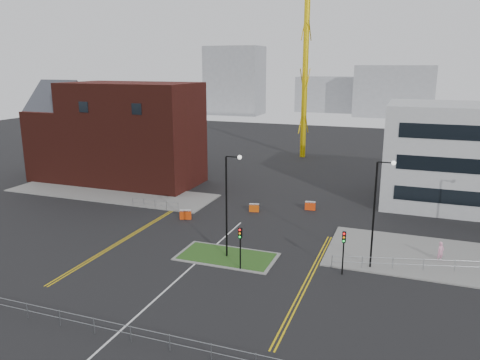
% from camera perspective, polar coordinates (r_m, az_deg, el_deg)
% --- Properties ---
extents(ground, '(200.00, 200.00, 0.00)m').
position_cam_1_polar(ground, '(35.87, -9.59, -13.56)').
color(ground, black).
rests_on(ground, ground).
extents(pavement_left, '(28.00, 8.00, 0.12)m').
position_cam_1_polar(pavement_left, '(63.44, -15.50, -1.52)').
color(pavement_left, slate).
rests_on(pavement_left, ground).
extents(pavement_right, '(24.00, 10.00, 0.12)m').
position_cam_1_polar(pavement_right, '(44.88, 26.36, -9.00)').
color(pavement_right, slate).
rests_on(pavement_right, ground).
extents(island_kerb, '(8.60, 4.60, 0.08)m').
position_cam_1_polar(island_kerb, '(41.55, -1.62, -9.31)').
color(island_kerb, slate).
rests_on(island_kerb, ground).
extents(grass_island, '(8.00, 4.00, 0.12)m').
position_cam_1_polar(grass_island, '(41.54, -1.62, -9.29)').
color(grass_island, '#224E1A').
rests_on(grass_island, ground).
extents(brick_building, '(24.20, 10.07, 14.24)m').
position_cam_1_polar(brick_building, '(68.57, -14.99, 5.45)').
color(brick_building, '#441711').
rests_on(brick_building, ground).
extents(streetlamp_island, '(1.46, 0.36, 9.18)m').
position_cam_1_polar(streetlamp_island, '(39.65, -1.38, -2.21)').
color(streetlamp_island, black).
rests_on(streetlamp_island, ground).
extents(streetlamp_right_near, '(1.46, 0.36, 9.18)m').
position_cam_1_polar(streetlamp_right_near, '(39.03, 16.39, -3.05)').
color(streetlamp_right_near, black).
rests_on(streetlamp_right_near, ground).
extents(traffic_light_island, '(0.28, 0.33, 3.65)m').
position_cam_1_polar(traffic_light_island, '(38.18, 0.03, -7.37)').
color(traffic_light_island, black).
rests_on(traffic_light_island, ground).
extents(traffic_light_right, '(0.28, 0.33, 3.65)m').
position_cam_1_polar(traffic_light_right, '(38.24, 12.52, -7.69)').
color(traffic_light_right, black).
rests_on(traffic_light_right, ground).
extents(railing_front, '(24.05, 0.05, 1.10)m').
position_cam_1_polar(railing_front, '(31.13, -15.35, -16.83)').
color(railing_front, gray).
rests_on(railing_front, ground).
extents(railing_left, '(6.05, 0.05, 1.10)m').
position_cam_1_polar(railing_left, '(55.24, -10.32, -2.78)').
color(railing_left, gray).
rests_on(railing_left, ground).
extents(railing_right, '(19.05, 5.05, 1.10)m').
position_cam_1_polar(railing_right, '(42.13, 24.75, -9.23)').
color(railing_right, gray).
rests_on(railing_right, ground).
extents(centre_line, '(0.15, 30.00, 0.01)m').
position_cam_1_polar(centre_line, '(37.42, -8.04, -12.27)').
color(centre_line, silver).
rests_on(centre_line, ground).
extents(yellow_left_a, '(0.12, 24.00, 0.01)m').
position_cam_1_polar(yellow_left_a, '(48.05, -13.05, -6.43)').
color(yellow_left_a, gold).
rests_on(yellow_left_a, ground).
extents(yellow_left_b, '(0.12, 24.00, 0.01)m').
position_cam_1_polar(yellow_left_b, '(47.89, -12.75, -6.48)').
color(yellow_left_b, gold).
rests_on(yellow_left_b, ground).
extents(yellow_right_a, '(0.12, 20.00, 0.01)m').
position_cam_1_polar(yellow_right_a, '(37.83, 8.05, -11.96)').
color(yellow_right_a, gold).
rests_on(yellow_right_a, ground).
extents(yellow_right_b, '(0.12, 20.00, 0.01)m').
position_cam_1_polar(yellow_right_b, '(37.78, 8.51, -12.01)').
color(yellow_right_b, gold).
rests_on(yellow_right_b, ground).
extents(skyline_a, '(18.00, 12.00, 22.00)m').
position_cam_1_polar(skyline_a, '(157.86, -0.65, 12.01)').
color(skyline_a, gray).
rests_on(skyline_a, ground).
extents(skyline_b, '(24.00, 12.00, 16.00)m').
position_cam_1_polar(skyline_b, '(157.73, 18.25, 10.23)').
color(skyline_b, gray).
rests_on(skyline_b, ground).
extents(skyline_d, '(30.00, 12.00, 12.00)m').
position_cam_1_polar(skyline_d, '(169.45, 12.18, 10.15)').
color(skyline_d, gray).
rests_on(skyline_d, ground).
extents(pedestrian, '(0.76, 0.73, 1.75)m').
position_cam_1_polar(pedestrian, '(43.88, 23.26, -8.03)').
color(pedestrian, '#F39DC0').
rests_on(pedestrian, ground).
extents(barrier_left, '(1.30, 0.80, 1.04)m').
position_cam_1_polar(barrier_left, '(51.32, -6.66, -4.16)').
color(barrier_left, '#D03D0B').
rests_on(barrier_left, ground).
extents(barrier_mid, '(1.17, 0.60, 0.94)m').
position_cam_1_polar(barrier_mid, '(53.53, 1.73, -3.36)').
color(barrier_mid, '#DD500C').
rests_on(barrier_mid, ground).
extents(barrier_right, '(1.20, 0.46, 0.99)m').
position_cam_1_polar(barrier_right, '(54.77, 8.56, -3.08)').
color(barrier_right, '#F23F0D').
rests_on(barrier_right, ground).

